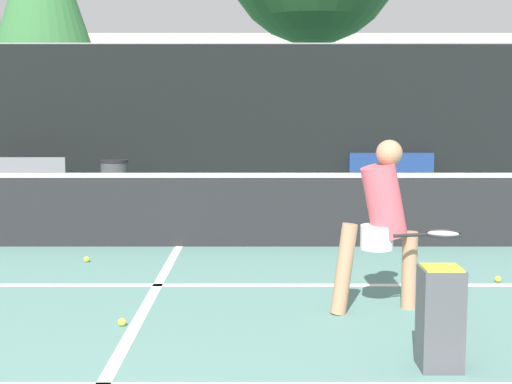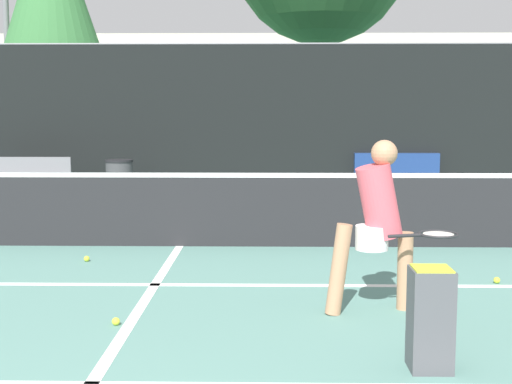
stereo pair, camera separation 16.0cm
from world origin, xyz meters
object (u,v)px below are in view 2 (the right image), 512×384
Objects in this scene: parked_car at (380,159)px; courtside_bench at (23,178)px; player_practicing at (378,219)px; trash_bin at (119,182)px; ball_hopper at (431,316)px.

courtside_bench is at bearing -156.79° from parked_car.
player_practicing reaches higher than trash_bin.
ball_hopper is 0.86× the size of trash_bin.
player_practicing reaches higher than ball_hopper.
courtside_bench is 2.10× the size of trash_bin.
parked_car is at bearing 83.03° from ball_hopper.
ball_hopper is at bearing -96.97° from parked_car.
parked_car is at bearing 66.46° from player_practicing.
ball_hopper is (0.16, -1.39, -0.45)m from player_practicing.
courtside_bench is 1.79m from trash_bin.
trash_bin is 0.18× the size of parked_car.
parked_car is at bearing 30.34° from trash_bin.
courtside_bench is at bearing 124.42° from ball_hopper.
ball_hopper is 0.41× the size of courtside_bench.
parked_car is (1.37, 11.21, 0.26)m from ball_hopper.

